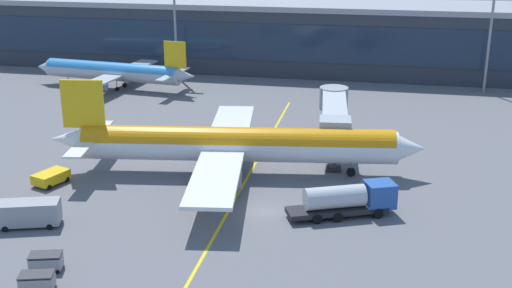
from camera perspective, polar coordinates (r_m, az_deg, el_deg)
ground_plane at (r=65.70m, az=0.87°, el=-5.93°), size 700.00×700.00×0.00m
apron_lead_in_line at (r=68.20m, az=-1.91°, el=-4.97°), size 1.03×80.00×0.01m
terminal_building at (r=128.21m, az=15.55°, el=8.75°), size 187.50×18.17×13.18m
main_airliner at (r=74.00m, az=-1.85°, el=-0.01°), size 42.98×34.37×10.91m
jet_bridge at (r=83.09m, az=6.88°, el=2.70°), size 5.37×18.50×6.34m
fuel_tanker at (r=64.75m, az=8.13°, el=-4.82°), size 10.91×6.57×3.25m
lavatory_truck at (r=65.75m, az=-19.23°, el=-5.67°), size 6.23×4.00×2.50m
pushback_tug at (r=75.58m, az=-17.52°, el=-2.75°), size 3.43×4.35×1.40m
baggage_cart_1 at (r=54.95m, az=-18.68°, el=-11.37°), size 2.98×2.24×1.48m
baggage_cart_2 at (r=57.67m, az=-17.96°, el=-9.79°), size 2.98×2.24×1.48m
commuter_jet_near at (r=116.20m, az=-12.43°, el=6.24°), size 30.92×24.46×8.97m
apron_light_mast_0 at (r=116.08m, az=20.16°, el=11.64°), size 2.80×0.50×26.46m
apron_light_mast_1 at (r=121.35m, az=-7.19°, el=12.20°), size 2.80×0.50×23.73m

